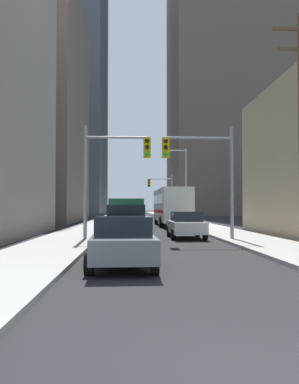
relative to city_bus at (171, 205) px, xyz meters
name	(u,v)px	position (x,y,z in m)	size (l,w,h in m)	color
ground_plane	(270,381)	(-2.27, -35.60, -1.93)	(400.00, 400.00, 0.00)	black
sidewalk_left	(104,220)	(-7.10, 14.40, -1.85)	(3.21, 160.00, 0.15)	#9E9E99
sidewalk_right	(181,220)	(2.55, 14.40, -1.85)	(3.21, 160.00, 0.15)	#9E9E99
city_bus	(171,205)	(0.00, 0.00, 0.00)	(2.70, 11.54, 3.40)	silver
pickup_truck_maroon	(125,225)	(-4.00, -19.88, -1.00)	(2.21, 5.47, 1.90)	maroon
cargo_van_green	(127,215)	(-3.97, -13.24, -0.64)	(2.16, 5.24, 2.26)	#195938
sedan_grey	(123,242)	(-3.96, -27.36, -1.16)	(1.95, 4.26, 1.52)	slate
sedan_white	(186,225)	(-0.60, -15.56, -1.16)	(1.95, 4.22, 1.52)	white
sedan_navy	(131,219)	(-3.76, -2.94, -1.16)	(1.95, 4.22, 1.52)	#141E4C
sedan_beige	(130,217)	(-3.84, 2.51, -1.16)	(1.95, 4.21, 1.52)	#C6B793
traffic_signal_near_left	(114,164)	(-4.63, -17.68, 2.10)	(3.47, 0.44, 6.00)	gray
traffic_signal_near_right	(202,164)	(-0.05, -17.68, 2.11)	(3.75, 0.44, 6.00)	gray
traffic_signal_far_right	(161,189)	(0.19, 15.86, 2.09)	(3.24, 0.44, 6.00)	gray
street_lamp_right	(182,179)	(1.29, 2.05, 2.60)	(2.26, 0.32, 7.50)	gray
building_left_mid_office	(18,113)	(-17.66, 13.42, 11.40)	(15.31, 22.13, 26.66)	#66564C
building_left_far_tower	(61,75)	(-18.68, 51.48, 27.83)	(18.48, 27.27, 59.52)	#4C515B
building_right_far_highrise	(227,62)	(17.58, 54.19, 31.98)	(24.76, 27.83, 67.82)	#66564C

